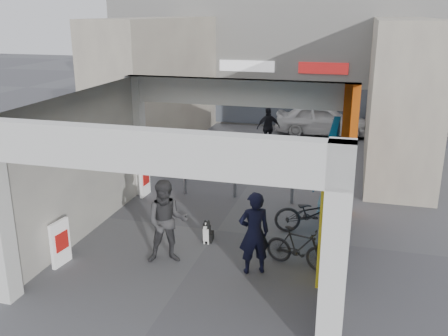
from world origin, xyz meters
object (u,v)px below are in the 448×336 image
(man_crates, at_px, (268,128))
(cafe_set, at_px, (201,161))
(bicycle_rear, at_px, (299,247))
(bicycle_front, at_px, (313,213))
(man_with_dog, at_px, (254,233))
(produce_stand, at_px, (202,154))
(man_back_turned, at_px, (167,222))
(border_collie, at_px, (207,233))
(man_elderly, at_px, (329,182))
(white_van, at_px, (322,119))

(man_crates, bearing_deg, cafe_set, 41.02)
(man_crates, distance_m, bicycle_rear, 9.89)
(bicycle_front, distance_m, bicycle_rear, 1.85)
(man_with_dog, bearing_deg, produce_stand, -89.60)
(cafe_set, distance_m, man_back_turned, 6.73)
(produce_stand, relative_size, bicycle_rear, 0.80)
(man_with_dog, bearing_deg, border_collie, -64.03)
(cafe_set, relative_size, man_with_dog, 0.79)
(man_elderly, relative_size, bicycle_rear, 1.22)
(man_with_dog, xyz_separation_m, bicycle_front, (0.99, 2.33, -0.39))
(man_elderly, xyz_separation_m, bicycle_rear, (-0.40, -3.15, -0.45))
(cafe_set, xyz_separation_m, man_crates, (1.68, 3.53, 0.49))
(man_crates, bearing_deg, bicycle_front, 84.65)
(man_elderly, bearing_deg, produce_stand, 166.94)
(man_crates, bearing_deg, man_elderly, 90.15)
(produce_stand, distance_m, border_collie, 6.53)
(man_with_dog, height_order, bicycle_front, man_with_dog)
(bicycle_front, xyz_separation_m, bicycle_rear, (-0.12, -1.85, -0.05))
(cafe_set, bearing_deg, border_collie, -70.85)
(border_collie, height_order, bicycle_front, bicycle_front)
(white_van, bearing_deg, man_back_turned, 166.90)
(bicycle_front, bearing_deg, bicycle_rear, 162.96)
(produce_stand, xyz_separation_m, white_van, (3.80, 5.46, 0.38))
(produce_stand, bearing_deg, bicycle_front, -47.89)
(bicycle_front, bearing_deg, border_collie, 104.69)
(cafe_set, distance_m, man_crates, 3.94)
(cafe_set, distance_m, border_collie, 5.77)
(man_elderly, bearing_deg, bicycle_rear, -72.77)
(man_back_turned, distance_m, man_elderly, 4.84)
(cafe_set, bearing_deg, bicycle_front, -44.85)
(man_back_turned, bearing_deg, man_elderly, 28.81)
(white_van, bearing_deg, bicycle_front, -179.57)
(border_collie, xyz_separation_m, man_with_dog, (1.35, -1.09, 0.66))
(man_with_dog, height_order, man_crates, man_with_dog)
(man_elderly, xyz_separation_m, bicycle_front, (-0.28, -1.30, -0.40))
(man_elderly, bearing_deg, border_collie, -111.32)
(man_back_turned, bearing_deg, man_crates, 67.77)
(produce_stand, bearing_deg, cafe_set, -72.98)
(cafe_set, bearing_deg, white_van, 59.98)
(border_collie, bearing_deg, produce_stand, 103.47)
(man_elderly, relative_size, man_crates, 1.13)
(bicycle_front, relative_size, white_van, 0.47)
(cafe_set, height_order, man_back_turned, man_back_turned)
(produce_stand, bearing_deg, white_van, 55.23)
(produce_stand, xyz_separation_m, man_crates, (1.90, 2.80, 0.49))
(man_back_turned, distance_m, bicycle_rear, 2.86)
(border_collie, relative_size, man_crates, 0.37)
(cafe_set, relative_size, man_elderly, 0.78)
(man_with_dog, distance_m, bicycle_front, 2.56)
(produce_stand, height_order, bicycle_rear, bicycle_rear)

